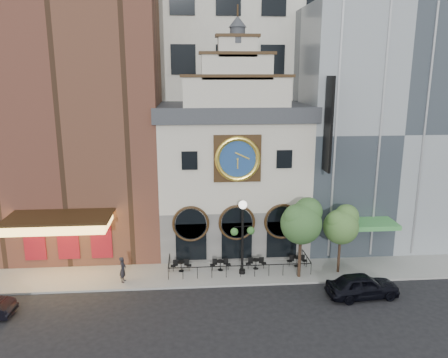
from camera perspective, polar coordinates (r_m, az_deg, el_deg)
name	(u,v)px	position (r m, az deg, el deg)	size (l,w,h in m)	color
ground	(242,287)	(32.09, 2.42, -13.85)	(120.00, 120.00, 0.00)	black
sidewalk	(239,270)	(34.28, 1.91, -11.82)	(44.00, 5.00, 0.15)	gray
clock_building	(232,171)	(37.15, 1.08, 1.01)	(12.60, 8.78, 18.65)	#605E5B
theater_building	(77,100)	(39.42, -18.66, 9.73)	(14.00, 15.60, 25.00)	brown
retail_building	(373,126)	(41.92, 18.88, 6.52)	(14.00, 14.40, 20.00)	gray
office_tower	(222,22)	(48.66, -0.33, 19.77)	(20.00, 16.00, 40.00)	beige
cafe_railing	(239,264)	(34.06, 1.92, -11.02)	(10.60, 2.60, 0.90)	black
bistro_0	(181,265)	(33.91, -5.63, -11.18)	(1.58, 0.68, 0.90)	black
bistro_1	(220,265)	(33.90, -0.48, -11.11)	(1.58, 0.68, 0.90)	black
bistro_2	(256,263)	(34.21, 4.19, -10.91)	(1.58, 0.68, 0.90)	black
bistro_3	(297,261)	(35.02, 9.51, -10.47)	(1.58, 0.68, 0.90)	black
car_right	(363,286)	(31.80, 17.64, -13.13)	(1.97, 4.89, 1.67)	black
pedestrian	(123,269)	(32.80, -13.07, -11.43)	(0.70, 0.46, 1.91)	black
lamppost	(243,229)	(32.25, 2.44, -6.56)	(1.82, 0.73, 5.71)	black
tree_left	(302,220)	(32.00, 10.13, -5.33)	(3.10, 2.98, 5.96)	#382619
tree_right	(341,224)	(33.57, 15.09, -5.68)	(2.71, 2.61, 5.22)	#382619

